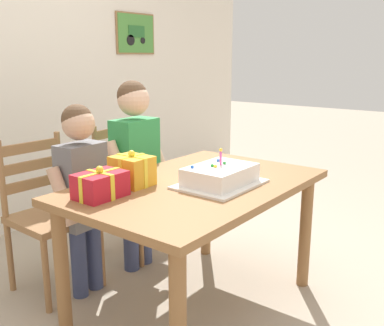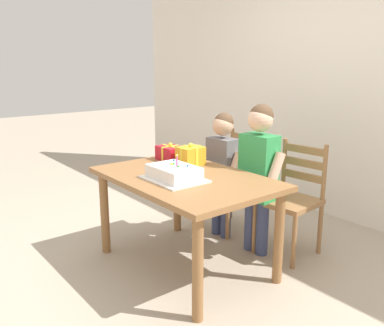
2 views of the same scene
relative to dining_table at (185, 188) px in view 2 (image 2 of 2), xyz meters
The scene contains 10 objects.
ground_plane 0.63m from the dining_table, ahead, with size 20.00×20.00×0.00m, color tan.
back_wall 2.00m from the dining_table, 89.84° to the left, with size 6.40×0.11×2.60m.
dining_table is the anchor object (origin of this frame).
birthday_cake 0.20m from the dining_table, 73.73° to the right, with size 0.44×0.34×0.19m.
gift_box_red_large 0.54m from the dining_table, 156.43° to the left, with size 0.23×0.17×0.16m.
gift_box_beside_cake 0.38m from the dining_table, 134.66° to the left, with size 0.17×0.20×0.19m.
chair_left 0.92m from the dining_table, 112.30° to the left, with size 0.43×0.43×0.92m.
chair_right 0.92m from the dining_table, 67.84° to the left, with size 0.45×0.45×0.92m.
child_older 0.65m from the dining_table, 74.66° to the left, with size 0.45×0.26×1.24m.
child_younger 0.67m from the dining_table, 113.07° to the left, with size 0.41×0.24×1.13m.
Camera 2 is at (2.35, -1.80, 1.56)m, focal length 38.81 mm.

